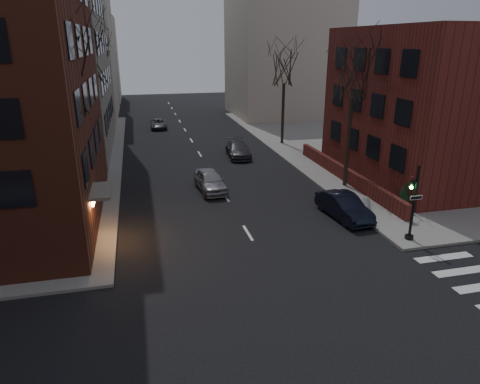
# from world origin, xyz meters

# --- Properties ---
(sidewalk_far_right) EXTENTS (44.00, 44.00, 0.15)m
(sidewalk_far_right) POSITION_xyz_m (29.00, 30.00, 0.07)
(sidewalk_far_right) COLOR gray
(sidewalk_far_right) RESTS_ON ground
(building_right_brick) EXTENTS (12.00, 14.00, 11.00)m
(building_right_brick) POSITION_xyz_m (16.50, 19.00, 5.50)
(building_right_brick) COLOR maroon
(building_right_brick) RESTS_ON ground
(low_wall_right) EXTENTS (0.35, 16.00, 1.00)m
(low_wall_right) POSITION_xyz_m (9.30, 19.00, 0.65)
(low_wall_right) COLOR maroon
(low_wall_right) RESTS_ON sidewalk_far_right
(building_distant_la) EXTENTS (14.00, 16.00, 18.00)m
(building_distant_la) POSITION_xyz_m (-15.00, 55.00, 9.00)
(building_distant_la) COLOR #B3AB98
(building_distant_la) RESTS_ON ground
(building_distant_ra) EXTENTS (14.00, 14.00, 16.00)m
(building_distant_ra) POSITION_xyz_m (15.00, 50.00, 8.00)
(building_distant_ra) COLOR #B3AB98
(building_distant_ra) RESTS_ON ground
(building_distant_lb) EXTENTS (10.00, 12.00, 14.00)m
(building_distant_lb) POSITION_xyz_m (-13.00, 72.00, 7.00)
(building_distant_lb) COLOR #B3AB98
(building_distant_lb) RESTS_ON ground
(traffic_signal) EXTENTS (0.76, 0.44, 4.00)m
(traffic_signal) POSITION_xyz_m (7.94, 8.99, 1.91)
(traffic_signal) COLOR black
(traffic_signal) RESTS_ON sidewalk_far_right
(tree_left_a) EXTENTS (4.18, 4.18, 10.26)m
(tree_left_a) POSITION_xyz_m (-8.80, 14.00, 8.47)
(tree_left_a) COLOR #2D231C
(tree_left_a) RESTS_ON sidewalk_far_left
(tree_left_b) EXTENTS (4.40, 4.40, 10.80)m
(tree_left_b) POSITION_xyz_m (-8.80, 26.00, 8.91)
(tree_left_b) COLOR #2D231C
(tree_left_b) RESTS_ON sidewalk_far_left
(tree_left_c) EXTENTS (3.96, 3.96, 9.72)m
(tree_left_c) POSITION_xyz_m (-8.80, 40.00, 8.03)
(tree_left_c) COLOR #2D231C
(tree_left_c) RESTS_ON sidewalk_far_left
(tree_right_a) EXTENTS (3.96, 3.96, 9.72)m
(tree_right_a) POSITION_xyz_m (8.80, 18.00, 8.03)
(tree_right_a) COLOR #2D231C
(tree_right_a) RESTS_ON sidewalk_far_right
(tree_right_b) EXTENTS (3.74, 3.74, 9.18)m
(tree_right_b) POSITION_xyz_m (8.80, 32.00, 7.59)
(tree_right_b) COLOR #2D231C
(tree_right_b) RESTS_ON sidewalk_far_right
(streetlamp_near) EXTENTS (0.36, 0.36, 6.28)m
(streetlamp_near) POSITION_xyz_m (-8.20, 22.00, 4.24)
(streetlamp_near) COLOR black
(streetlamp_near) RESTS_ON sidewalk_far_left
(streetlamp_far) EXTENTS (0.36, 0.36, 6.28)m
(streetlamp_far) POSITION_xyz_m (-8.20, 42.00, 4.24)
(streetlamp_far) COLOR black
(streetlamp_far) RESTS_ON sidewalk_far_left
(parked_sedan) EXTENTS (2.01, 4.56, 1.46)m
(parked_sedan) POSITION_xyz_m (6.09, 12.75, 0.73)
(parked_sedan) COLOR black
(parked_sedan) RESTS_ON ground
(car_lane_silver) EXTENTS (2.05, 4.45, 1.48)m
(car_lane_silver) POSITION_xyz_m (-0.80, 19.49, 0.74)
(car_lane_silver) COLOR #939398
(car_lane_silver) RESTS_ON ground
(car_lane_gray) EXTENTS (2.31, 4.90, 1.38)m
(car_lane_gray) POSITION_xyz_m (3.28, 28.19, 0.69)
(car_lane_gray) COLOR #3A3A3E
(car_lane_gray) RESTS_ON ground
(car_lane_far) EXTENTS (2.00, 4.14, 1.14)m
(car_lane_far) POSITION_xyz_m (-2.98, 43.58, 0.57)
(car_lane_far) COLOR #403F45
(car_lane_far) RESTS_ON ground
(sandwich_board) EXTENTS (0.53, 0.68, 1.01)m
(sandwich_board) POSITION_xyz_m (7.55, 12.75, 0.65)
(sandwich_board) COLOR silver
(sandwich_board) RESTS_ON sidewalk_far_right
(evergreen_shrub) EXTENTS (1.41, 1.41, 1.87)m
(evergreen_shrub) POSITION_xyz_m (10.05, 12.74, 1.09)
(evergreen_shrub) COLOR black
(evergreen_shrub) RESTS_ON sidewalk_far_right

